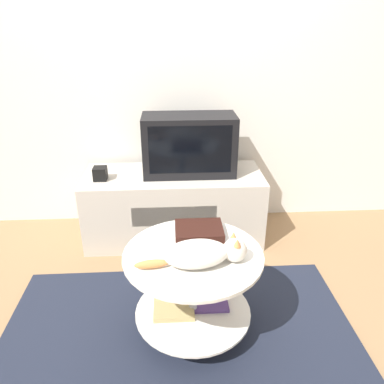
% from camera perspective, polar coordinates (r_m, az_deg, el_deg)
% --- Properties ---
extents(ground_plane, '(12.00, 12.00, 0.00)m').
position_cam_1_polar(ground_plane, '(2.20, -1.97, -20.55)').
color(ground_plane, '#93704C').
extents(wall_back, '(8.00, 0.05, 2.60)m').
position_cam_1_polar(wall_back, '(2.93, -3.19, 19.62)').
color(wall_back, silver).
rests_on(wall_back, ground_plane).
extents(rug, '(1.91, 1.08, 0.02)m').
position_cam_1_polar(rug, '(2.19, -1.97, -20.37)').
color(rug, '#1E2333').
rests_on(rug, ground_plane).
extents(tv_stand, '(1.32, 0.53, 0.52)m').
position_cam_1_polar(tv_stand, '(2.88, -2.77, -2.11)').
color(tv_stand, beige).
rests_on(tv_stand, ground_plane).
extents(tv, '(0.66, 0.30, 0.43)m').
position_cam_1_polar(tv, '(2.72, -0.43, 7.18)').
color(tv, black).
rests_on(tv, tv_stand).
extents(speaker, '(0.09, 0.09, 0.09)m').
position_cam_1_polar(speaker, '(2.73, -13.82, 2.75)').
color(speaker, black).
rests_on(speaker, tv_stand).
extents(coffee_table, '(0.70, 0.70, 0.50)m').
position_cam_1_polar(coffee_table, '(1.98, 0.06, -13.78)').
color(coffee_table, '#B2B2B7').
rests_on(coffee_table, rug).
extents(dvd_box, '(0.25, 0.20, 0.05)m').
position_cam_1_polar(dvd_box, '(2.00, 1.07, -5.97)').
color(dvd_box, black).
rests_on(dvd_box, coffee_table).
extents(cat, '(0.53, 0.22, 0.14)m').
position_cam_1_polar(cat, '(1.77, 1.63, -9.30)').
color(cat, silver).
rests_on(cat, coffee_table).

